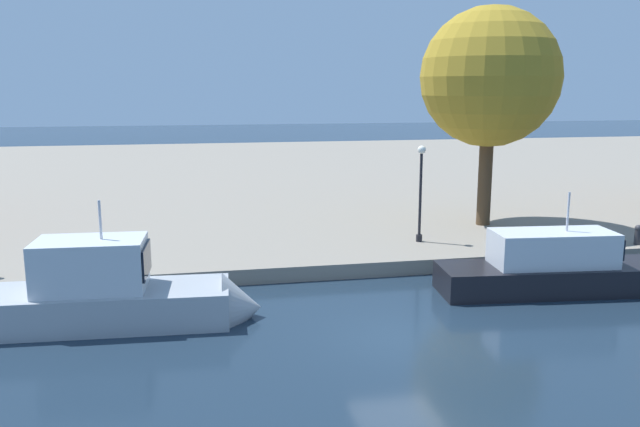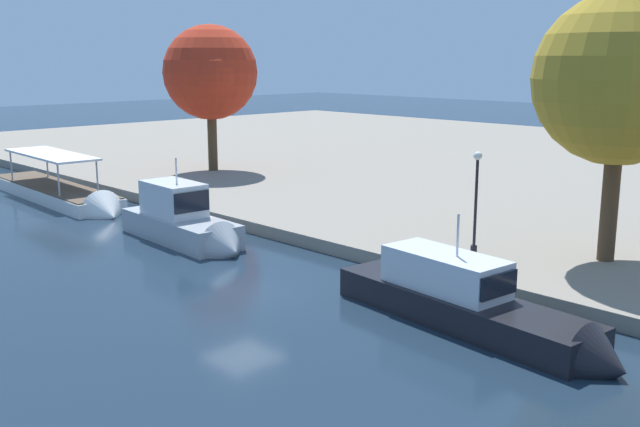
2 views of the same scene
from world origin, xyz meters
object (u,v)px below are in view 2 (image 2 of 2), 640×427
motor_yacht_1 (186,227)px  mooring_bollard_1 (195,197)px  tree_1 (625,81)px  tour_boat_0 (61,197)px  tree_2 (212,74)px  lamp_post (476,196)px  motor_yacht_2 (472,310)px

motor_yacht_1 → mooring_bollard_1: motor_yacht_1 is taller
mooring_bollard_1 → tree_1: size_ratio=0.07×
tour_boat_0 → motor_yacht_1: 13.49m
mooring_bollard_1 → tree_2: size_ratio=0.07×
motor_yacht_1 → lamp_post: bearing=31.0°
lamp_post → tree_1: 6.98m
tour_boat_0 → motor_yacht_2: motor_yacht_2 is taller
motor_yacht_1 → tree_2: bearing=142.8°
lamp_post → tree_2: bearing=167.7°
tour_boat_0 → motor_yacht_2: bearing=2.4°
lamp_post → tree_1: (4.42, 2.83, 4.60)m
motor_yacht_1 → motor_yacht_2: size_ratio=0.78×
tour_boat_0 → mooring_bollard_1: bearing=25.2°
mooring_bollard_1 → tree_1: (20.89, 5.09, 6.57)m
mooring_bollard_1 → lamp_post: bearing=7.8°
mooring_bollard_1 → tree_1: bearing=13.7°
motor_yacht_1 → tree_1: 19.60m
tour_boat_0 → tree_1: (29.52, 8.71, 7.26)m
tree_1 → tree_2: 29.96m
motor_yacht_1 → motor_yacht_2: (15.62, 0.24, -0.14)m
tree_1 → tour_boat_0: bearing=-163.6°
lamp_post → tree_1: size_ratio=0.40×
tour_boat_0 → mooring_bollard_1: (8.63, 3.62, 0.69)m
motor_yacht_1 → tree_1: tree_1 is taller
motor_yacht_1 → tree_2: tree_2 is taller
tour_boat_0 → mooring_bollard_1: 9.38m
mooring_bollard_1 → tree_2: tree_2 is taller
tour_boat_0 → motor_yacht_1: bearing=1.3°
tour_boat_0 → lamp_post: (25.10, 5.88, 2.66)m
tour_boat_0 → lamp_post: lamp_post is taller
motor_yacht_1 → mooring_bollard_1: 6.22m
tree_2 → lamp_post: bearing=-12.3°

